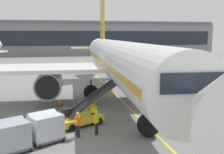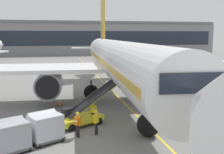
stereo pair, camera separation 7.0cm
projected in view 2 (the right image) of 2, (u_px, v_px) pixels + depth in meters
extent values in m
cylinder|color=white|center=(123.00, 62.00, 26.79)|extent=(5.85, 31.50, 4.09)
cube|color=gold|center=(123.00, 62.00, 26.79)|extent=(5.82, 30.25, 0.49)
cone|color=white|center=(216.00, 110.00, 9.48)|extent=(4.11, 4.31, 3.89)
cone|color=white|center=(102.00, 49.00, 45.25)|extent=(3.84, 6.74, 3.48)
cube|color=white|center=(39.00, 68.00, 26.45)|extent=(15.21, 7.09, 0.36)
cylinder|color=#93969E|center=(49.00, 84.00, 26.21)|extent=(2.76, 4.21, 2.54)
cylinder|color=black|center=(47.00, 88.00, 24.17)|extent=(2.16, 0.24, 2.16)
cube|color=white|center=(197.00, 66.00, 28.85)|extent=(15.21, 7.09, 0.36)
cylinder|color=#93969E|center=(190.00, 80.00, 28.32)|extent=(2.76, 4.21, 2.54)
cylinder|color=black|center=(199.00, 84.00, 26.28)|extent=(2.16, 0.24, 2.16)
cube|color=gold|center=(103.00, 17.00, 42.85)|extent=(0.49, 3.77, 9.40)
cube|color=white|center=(103.00, 48.00, 43.28)|extent=(10.24, 3.07, 0.20)
cube|color=#1E2633|center=(184.00, 80.00, 12.19)|extent=(2.96, 2.00, 0.90)
cylinder|color=#47474C|center=(149.00, 115.00, 18.02)|extent=(0.22, 0.22, 1.31)
sphere|color=black|center=(148.00, 125.00, 18.12)|extent=(1.60, 1.60, 1.60)
cylinder|color=#47474C|center=(91.00, 86.00, 28.29)|extent=(0.22, 0.22, 1.31)
sphere|color=black|center=(91.00, 92.00, 28.39)|extent=(1.60, 1.60, 1.60)
cylinder|color=#47474C|center=(148.00, 85.00, 29.18)|extent=(0.22, 0.22, 1.31)
sphere|color=black|center=(148.00, 91.00, 29.28)|extent=(1.60, 1.60, 1.60)
cube|color=gold|center=(80.00, 119.00, 20.31)|extent=(3.76, 2.98, 0.44)
cube|color=black|center=(67.00, 113.00, 19.92)|extent=(0.79, 0.77, 0.70)
cylinder|color=#333338|center=(75.00, 111.00, 20.34)|extent=(0.08, 0.08, 0.80)
cube|color=gold|center=(93.00, 100.00, 20.83)|extent=(4.64, 2.99, 2.38)
cube|color=black|center=(92.00, 98.00, 20.81)|extent=(4.45, 2.80, 2.23)
cube|color=#333338|center=(96.00, 99.00, 20.47)|extent=(4.21, 2.21, 2.41)
cube|color=#333338|center=(89.00, 97.00, 21.15)|extent=(4.21, 2.21, 2.41)
cylinder|color=black|center=(99.00, 121.00, 20.52)|extent=(0.59, 0.43, 0.56)
cylinder|color=black|center=(88.00, 117.00, 21.65)|extent=(0.59, 0.43, 0.56)
cylinder|color=black|center=(72.00, 128.00, 19.04)|extent=(0.59, 0.43, 0.56)
cylinder|color=black|center=(61.00, 123.00, 20.17)|extent=(0.59, 0.43, 0.56)
cube|color=#515156|center=(46.00, 138.00, 17.29)|extent=(2.51, 2.34, 0.12)
cylinder|color=#4C4C51|center=(26.00, 144.00, 16.45)|extent=(0.65, 0.39, 0.07)
cube|color=silver|center=(46.00, 126.00, 17.17)|extent=(2.38, 2.21, 1.50)
cube|color=silver|center=(43.00, 117.00, 17.40)|extent=(2.03, 1.58, 0.74)
cube|color=silver|center=(31.00, 130.00, 16.56)|extent=(0.69, 1.29, 1.38)
sphere|color=black|center=(30.00, 139.00, 17.32)|extent=(0.30, 0.30, 0.30)
sphere|color=black|center=(39.00, 146.00, 16.28)|extent=(0.30, 0.30, 0.30)
sphere|color=black|center=(53.00, 133.00, 18.32)|extent=(0.30, 0.30, 0.30)
sphere|color=black|center=(62.00, 139.00, 17.28)|extent=(0.30, 0.30, 0.30)
cube|color=#515156|center=(12.00, 148.00, 15.79)|extent=(2.51, 2.34, 0.12)
cube|color=#9EA3AD|center=(11.00, 135.00, 15.66)|extent=(2.38, 2.21, 1.50)
cube|color=#9EA3AD|center=(8.00, 125.00, 15.90)|extent=(2.03, 1.58, 0.74)
sphere|color=black|center=(21.00, 142.00, 16.82)|extent=(0.30, 0.30, 0.30)
sphere|color=black|center=(30.00, 149.00, 15.78)|extent=(0.30, 0.30, 0.30)
cylinder|color=black|center=(79.00, 131.00, 17.92)|extent=(0.15, 0.15, 0.86)
cylinder|color=black|center=(77.00, 131.00, 18.06)|extent=(0.15, 0.15, 0.86)
cube|color=orange|center=(78.00, 121.00, 17.88)|extent=(0.39, 0.45, 0.58)
cube|color=white|center=(76.00, 121.00, 17.80)|extent=(0.18, 0.30, 0.08)
sphere|color=tan|center=(77.00, 115.00, 17.82)|extent=(0.21, 0.21, 0.21)
sphere|color=yellow|center=(77.00, 114.00, 17.81)|extent=(0.23, 0.23, 0.23)
cylinder|color=orange|center=(80.00, 122.00, 17.71)|extent=(0.09, 0.09, 0.56)
cylinder|color=orange|center=(76.00, 120.00, 18.07)|extent=(0.09, 0.09, 0.56)
cylinder|color=#333847|center=(50.00, 128.00, 18.55)|extent=(0.15, 0.15, 0.86)
cylinder|color=#333847|center=(51.00, 129.00, 18.41)|extent=(0.15, 0.15, 0.86)
cube|color=orange|center=(50.00, 118.00, 18.37)|extent=(0.38, 0.45, 0.58)
cube|color=white|center=(52.00, 118.00, 18.44)|extent=(0.16, 0.31, 0.08)
sphere|color=#9E7051|center=(50.00, 113.00, 18.30)|extent=(0.21, 0.21, 0.21)
sphere|color=yellow|center=(50.00, 112.00, 18.29)|extent=(0.23, 0.23, 0.23)
cylinder|color=orange|center=(49.00, 118.00, 18.56)|extent=(0.09, 0.09, 0.56)
cylinder|color=orange|center=(52.00, 120.00, 18.19)|extent=(0.09, 0.09, 0.56)
cylinder|color=black|center=(96.00, 129.00, 18.40)|extent=(0.15, 0.15, 0.86)
cylinder|color=black|center=(97.00, 128.00, 18.56)|extent=(0.15, 0.15, 0.86)
cube|color=yellow|center=(96.00, 118.00, 18.37)|extent=(0.41, 0.45, 0.58)
cube|color=white|center=(95.00, 118.00, 18.41)|extent=(0.19, 0.29, 0.08)
sphere|color=beige|center=(96.00, 113.00, 18.31)|extent=(0.21, 0.21, 0.21)
sphere|color=yellow|center=(96.00, 112.00, 18.30)|extent=(0.23, 0.23, 0.23)
cylinder|color=yellow|center=(95.00, 120.00, 18.16)|extent=(0.09, 0.09, 0.56)
cylinder|color=yellow|center=(98.00, 118.00, 18.60)|extent=(0.09, 0.09, 0.56)
cylinder|color=black|center=(94.00, 118.00, 20.82)|extent=(0.15, 0.15, 0.86)
cylinder|color=black|center=(92.00, 118.00, 20.88)|extent=(0.15, 0.15, 0.86)
cube|color=yellow|center=(93.00, 109.00, 20.74)|extent=(0.45, 0.40, 0.58)
cube|color=white|center=(93.00, 109.00, 20.62)|extent=(0.30, 0.18, 0.08)
sphere|color=beige|center=(93.00, 104.00, 20.67)|extent=(0.21, 0.21, 0.21)
sphere|color=yellow|center=(93.00, 103.00, 20.66)|extent=(0.23, 0.23, 0.23)
cylinder|color=yellow|center=(96.00, 110.00, 20.67)|extent=(0.09, 0.09, 0.56)
cylinder|color=yellow|center=(90.00, 109.00, 20.82)|extent=(0.09, 0.09, 0.56)
cube|color=black|center=(60.00, 105.00, 26.18)|extent=(0.55, 0.55, 0.05)
cone|color=orange|center=(60.00, 102.00, 26.13)|extent=(0.44, 0.44, 0.58)
cylinder|color=white|center=(60.00, 102.00, 26.13)|extent=(0.24, 0.24, 0.07)
cube|color=yellow|center=(123.00, 102.00, 27.45)|extent=(0.20, 110.00, 0.01)
cube|color=gray|center=(36.00, 39.00, 98.06)|extent=(130.80, 19.63, 10.98)
cube|color=#1E2633|center=(34.00, 38.00, 88.47)|extent=(126.87, 0.10, 4.94)
cube|color=slate|center=(35.00, 22.00, 95.27)|extent=(129.49, 16.69, 0.70)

